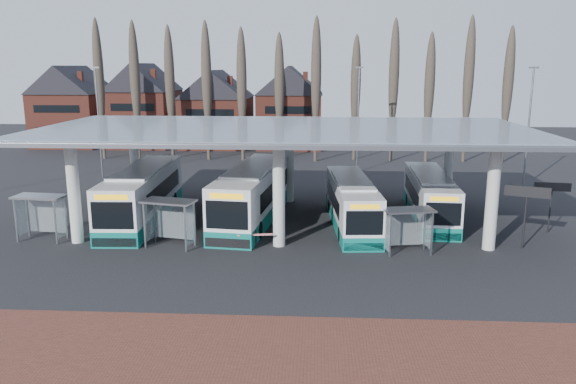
# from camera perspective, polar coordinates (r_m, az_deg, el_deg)

# --- Properties ---
(ground) EXTENTS (140.00, 140.00, 0.00)m
(ground) POSITION_cam_1_polar(r_m,az_deg,el_deg) (30.51, -1.25, -6.91)
(ground) COLOR black
(ground) RESTS_ON ground
(brick_strip) EXTENTS (70.00, 10.00, 0.03)m
(brick_strip) POSITION_cam_1_polar(r_m,az_deg,el_deg) (19.67, -4.09, -18.64)
(brick_strip) COLOR brown
(brick_strip) RESTS_ON ground
(station_canopy) EXTENTS (32.00, 16.00, 6.34)m
(station_canopy) POSITION_cam_1_polar(r_m,az_deg,el_deg) (37.01, -0.34, 5.62)
(station_canopy) COLOR silver
(station_canopy) RESTS_ON ground
(poplar_row) EXTENTS (45.10, 1.10, 14.50)m
(poplar_row) POSITION_cam_1_polar(r_m,az_deg,el_deg) (61.71, 1.11, 11.33)
(poplar_row) COLOR #473D33
(poplar_row) RESTS_ON ground
(townhouse_row) EXTENTS (36.80, 10.30, 12.25)m
(townhouse_row) POSITION_cam_1_polar(r_m,az_deg,el_deg) (74.98, -10.86, 9.18)
(townhouse_row) COLOR brown
(townhouse_row) RESTS_ON ground
(lamp_post_a) EXTENTS (0.80, 0.16, 10.17)m
(lamp_post_a) POSITION_cam_1_polar(r_m,az_deg,el_deg) (54.77, -18.67, 6.89)
(lamp_post_a) COLOR slate
(lamp_post_a) RESTS_ON ground
(lamp_post_b) EXTENTS (0.80, 0.16, 10.17)m
(lamp_post_b) POSITION_cam_1_polar(r_m,az_deg,el_deg) (55.00, 7.14, 7.48)
(lamp_post_b) COLOR slate
(lamp_post_b) RESTS_ON ground
(lamp_post_c) EXTENTS (0.80, 0.16, 10.17)m
(lamp_post_c) POSITION_cam_1_polar(r_m,az_deg,el_deg) (52.02, 23.26, 6.26)
(lamp_post_c) COLOR slate
(lamp_post_c) RESTS_ON ground
(bus_0) EXTENTS (3.24, 12.89, 3.55)m
(bus_0) POSITION_cam_1_polar(r_m,az_deg,el_deg) (39.31, -14.50, -0.30)
(bus_0) COLOR white
(bus_0) RESTS_ON ground
(bus_1) EXTENTS (4.27, 13.40, 3.66)m
(bus_1) POSITION_cam_1_polar(r_m,az_deg,el_deg) (38.09, -3.52, -0.25)
(bus_1) COLOR white
(bus_1) RESTS_ON ground
(bus_2) EXTENTS (3.18, 11.31, 3.10)m
(bus_2) POSITION_cam_1_polar(r_m,az_deg,el_deg) (36.91, 6.47, -1.14)
(bus_2) COLOR white
(bus_2) RESTS_ON ground
(bus_3) EXTENTS (2.89, 11.21, 3.09)m
(bus_3) POSITION_cam_1_polar(r_m,az_deg,el_deg) (39.71, 14.17, -0.48)
(bus_3) COLOR white
(bus_3) RESTS_ON ground
(shelter_0) EXTENTS (3.07, 1.75, 2.74)m
(shelter_0) POSITION_cam_1_polar(r_m,az_deg,el_deg) (36.58, -23.76, -1.43)
(shelter_0) COLOR gray
(shelter_0) RESTS_ON ground
(shelter_1) EXTENTS (3.24, 2.11, 2.77)m
(shelter_1) POSITION_cam_1_polar(r_m,az_deg,el_deg) (32.91, -11.87, -2.05)
(shelter_1) COLOR gray
(shelter_1) RESTS_ON ground
(shelter_2) EXTENTS (2.95, 1.86, 2.55)m
(shelter_2) POSITION_cam_1_polar(r_m,az_deg,el_deg) (31.83, 12.05, -2.86)
(shelter_2) COLOR gray
(shelter_2) RESTS_ON ground
(info_sign_0) EXTENTS (2.31, 1.05, 3.63)m
(info_sign_0) POSITION_cam_1_polar(r_m,az_deg,el_deg) (34.35, 23.10, -0.42)
(info_sign_0) COLOR black
(info_sign_0) RESTS_ON ground
(info_sign_1) EXTENTS (2.15, 0.39, 3.21)m
(info_sign_1) POSITION_cam_1_polar(r_m,az_deg,el_deg) (38.40, 25.25, 0.13)
(info_sign_1) COLOR black
(info_sign_1) RESTS_ON ground
(barrier) EXTENTS (2.01, 0.71, 1.01)m
(barrier) POSITION_cam_1_polar(r_m,az_deg,el_deg) (32.09, -3.35, -4.46)
(barrier) COLOR black
(barrier) RESTS_ON ground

